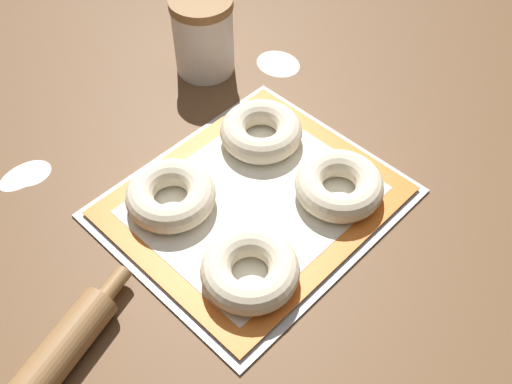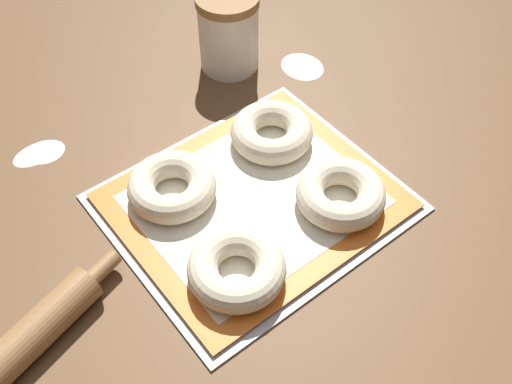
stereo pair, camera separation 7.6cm
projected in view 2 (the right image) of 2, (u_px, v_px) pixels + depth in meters
ground_plane at (246, 208)px, 0.91m from camera, size 2.80×2.80×0.00m
baking_tray at (256, 204)px, 0.91m from camera, size 0.42×0.36×0.01m
baking_mat at (256, 202)px, 0.91m from camera, size 0.39×0.34×0.00m
bagel_front_left at (237, 268)px, 0.81m from camera, size 0.14×0.14×0.04m
bagel_front_right at (341, 194)px, 0.89m from camera, size 0.14×0.14×0.04m
bagel_back_left at (172, 187)px, 0.90m from camera, size 0.14×0.14×0.04m
bagel_back_right at (272, 132)px, 0.97m from camera, size 0.14×0.14×0.04m
flour_canister at (229, 32)px, 1.08m from camera, size 0.11×0.11×0.15m
rolling_pin at (2, 364)px, 0.73m from camera, size 0.38×0.13×0.05m
flour_patch_near at (302, 66)px, 1.13m from camera, size 0.08×0.09×0.00m
flour_patch_far at (37, 153)px, 0.99m from camera, size 0.08×0.05×0.00m
flour_patch_side at (46, 151)px, 0.99m from camera, size 0.06×0.05×0.00m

